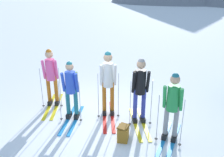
% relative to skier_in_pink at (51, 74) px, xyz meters
% --- Properties ---
extents(ground_plane, '(400.00, 400.00, 0.00)m').
position_rel_skier_in_pink_xyz_m(ground_plane, '(1.55, -0.07, -0.99)').
color(ground_plane, white).
extents(skier_in_pink, '(1.08, 1.62, 1.75)m').
position_rel_skier_in_pink_xyz_m(skier_in_pink, '(0.00, 0.00, 0.00)').
color(skier_in_pink, yellow).
rests_on(skier_in_pink, ground).
extents(skier_in_blue, '(0.84, 1.56, 1.64)m').
position_rel_skier_in_pink_xyz_m(skier_in_blue, '(1.00, -0.38, -0.08)').
color(skier_in_blue, '#1E84D1').
rests_on(skier_in_blue, ground).
extents(skier_in_white, '(1.12, 1.65, 1.84)m').
position_rel_skier_in_pink_xyz_m(skier_in_white, '(1.78, 0.23, 0.06)').
color(skier_in_white, red).
rests_on(skier_in_white, ground).
extents(skier_in_black, '(1.13, 1.56, 1.77)m').
position_rel_skier_in_pink_xyz_m(skier_in_black, '(2.69, 0.26, 0.02)').
color(skier_in_black, yellow).
rests_on(skier_in_black, ground).
extents(skier_in_green, '(0.61, 1.76, 1.68)m').
position_rel_skier_in_pink_xyz_m(skier_in_green, '(3.63, -0.18, -0.08)').
color(skier_in_green, '#1E84D1').
rests_on(skier_in_green, ground).
extents(backpack_on_snow_front, '(0.32, 0.37, 0.38)m').
position_rel_skier_in_pink_xyz_m(backpack_on_snow_front, '(2.66, -0.67, -0.80)').
color(backpack_on_snow_front, '#99661E').
rests_on(backpack_on_snow_front, ground).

